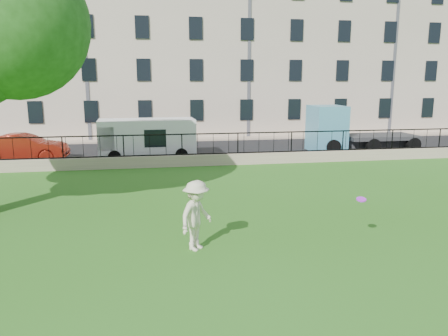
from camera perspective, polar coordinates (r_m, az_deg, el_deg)
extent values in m
plane|color=#2D6818|center=(11.77, -0.91, -11.09)|extent=(120.00, 120.00, 0.00)
cube|color=gray|center=(23.19, -5.48, 0.97)|extent=(50.00, 0.40, 0.60)
cube|color=black|center=(23.13, -5.49, 1.78)|extent=(50.00, 0.05, 0.06)
cube|color=black|center=(22.98, -5.54, 4.41)|extent=(50.00, 0.05, 0.06)
cube|color=black|center=(27.86, -6.20, 2.12)|extent=(60.00, 9.00, 0.01)
cube|color=gray|center=(32.99, -6.78, 3.67)|extent=(60.00, 1.40, 0.12)
cube|color=beige|center=(38.43, -7.49, 14.38)|extent=(56.00, 10.00, 13.00)
sphere|color=#205115|center=(15.32, -25.83, 16.57)|extent=(4.58, 4.58, 4.58)
imported|color=beige|center=(11.74, -3.62, -6.21)|extent=(1.35, 1.40, 1.91)
cylinder|color=#BE2AF0|center=(12.54, 17.49, -3.93)|extent=(0.35, 0.35, 0.12)
imported|color=#9E2313|center=(26.87, -24.63, 2.43)|extent=(4.70, 1.80, 1.53)
cube|color=white|center=(25.61, -9.98, 3.75)|extent=(5.50, 2.30, 2.28)
cube|color=#53A1C3|center=(29.61, 17.64, 5.01)|extent=(6.90, 2.46, 2.89)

